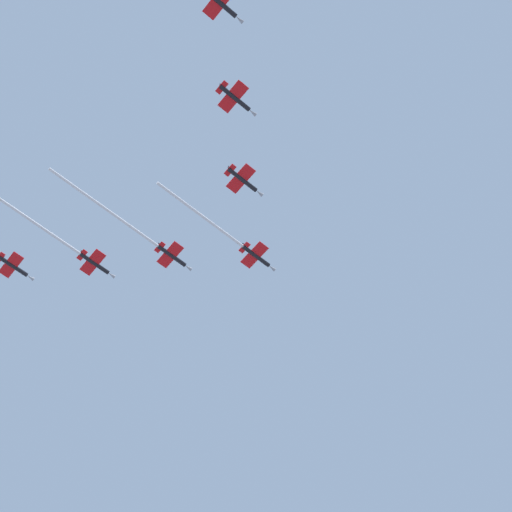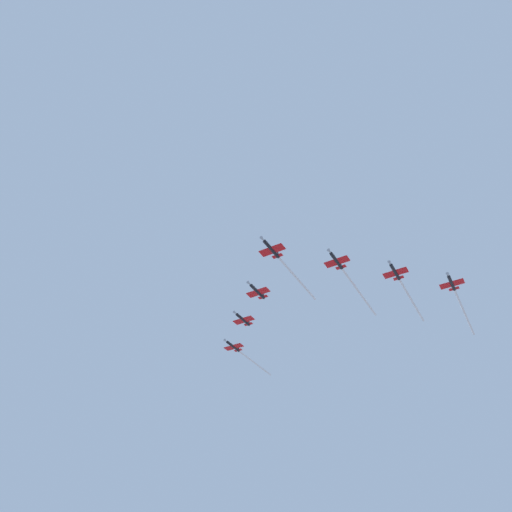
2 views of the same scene
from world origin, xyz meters
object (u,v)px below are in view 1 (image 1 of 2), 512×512
jet_lead (231,238)px  jet_port_inner (138,232)px  jet_starboard_inner (243,180)px  jet_starboard_outer (236,99)px  jet_port_outer (63,242)px

jet_lead → jet_port_inner: jet_port_inner is taller
jet_starboard_inner → jet_starboard_outer: size_ratio=1.00×
jet_starboard_outer → jet_port_outer: bearing=-170.2°
jet_lead → jet_port_outer: size_ratio=0.92×
jet_port_inner → jet_port_outer: 21.12m
jet_port_outer → jet_lead: bearing=48.1°
jet_port_inner → jet_port_outer: size_ratio=1.05×
jet_port_inner → jet_starboard_inner: (-28.43, 17.18, -2.03)m
jet_lead → jet_port_outer: 46.50m
jet_lead → jet_starboard_inner: 17.75m
jet_starboard_inner → jet_starboard_outer: jet_starboard_outer is taller
jet_lead → jet_port_inner: size_ratio=0.87×
jet_lead → jet_port_inner: 25.59m
jet_lead → jet_starboard_outer: size_ratio=3.08×
jet_lead → jet_starboard_inner: size_ratio=3.08×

